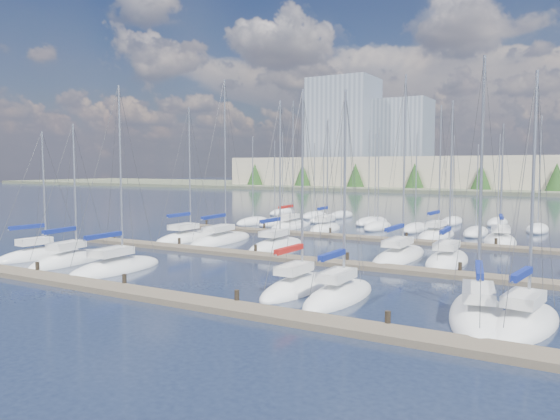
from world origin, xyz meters
The scene contains 22 objects.
ground centered at (0.00, 60.00, 0.00)m, with size 400.00×400.00×0.00m, color #202A40.
dock_near centered at (0.00, 2.01, 0.15)m, with size 44.00×1.93×1.10m.
dock_mid centered at (0.00, 16.01, 0.15)m, with size 44.00×1.93×1.10m.
dock_far centered at (0.00, 30.01, 0.15)m, with size 44.00×1.93×1.10m.
sailboat_d centered at (4.95, 7.54, 0.19)m, with size 2.29×7.34×12.23m.
sailboat_b centered at (-13.88, 6.99, 0.17)m, with size 3.53×8.09×10.99m.
sailboat_i centered at (-10.91, 21.55, 0.19)m, with size 3.75×10.18×15.97m.
sailboat_g centered at (17.09, 6.44, 0.19)m, with size 3.33×7.32×12.06m.
sailboat_o centered at (-6.63, 35.14, 0.19)m, with size 3.08×7.06×13.07m.
sailboat_a centered at (-17.77, 7.14, 0.18)m, with size 2.76×7.32×10.58m.
sailboat_n centered at (-11.19, 35.27, 0.20)m, with size 3.14×8.76×15.39m.
sailboat_q centered at (11.80, 34.55, 0.17)m, with size 4.31×8.52×11.85m.
sailboat_j centered at (-4.52, 21.02, 0.18)m, with size 2.97×8.13×13.59m.
sailboat_p centered at (5.54, 35.81, 0.18)m, with size 3.08×8.38×14.00m.
sailboat_l centered at (10.14, 21.21, 0.18)m, with size 3.29×8.53×12.70m.
sailboat_h centered at (-14.70, 21.00, 0.18)m, with size 3.17×8.10×13.54m.
sailboat_c centered at (-8.66, 6.52, 0.18)m, with size 3.25×8.08×13.35m.
sailboat_e centered at (7.84, 6.97, 0.19)m, with size 2.41×7.39×11.95m.
sailboat_f centered at (15.00, 6.83, 0.18)m, with size 4.34×9.46×13.02m.
sailboat_k centered at (6.50, 21.20, 0.19)m, with size 2.85×10.02×14.92m.
distant_boats centered at (-4.34, 43.76, 0.29)m, with size 36.93×20.75×13.30m.
shoreline centered at (-13.29, 149.77, 7.44)m, with size 400.00×60.00×38.00m.
Camera 1 is at (19.78, -19.49, 7.12)m, focal length 35.00 mm.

